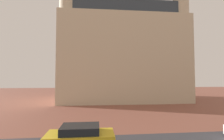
# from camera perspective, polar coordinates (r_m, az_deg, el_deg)

# --- Properties ---
(ground_plane) EXTENTS (120.00, 120.00, 0.00)m
(ground_plane) POSITION_cam_1_polar(r_m,az_deg,el_deg) (12.85, 1.75, -23.88)
(ground_plane) COLOR brown
(landmark_building) EXTENTS (24.36, 13.52, 30.96)m
(landmark_building) POSITION_cam_1_polar(r_m,az_deg,el_deg) (33.63, 3.74, 6.48)
(landmark_building) COLOR beige
(landmark_building) RESTS_ON ground_plane
(car_yellow) EXTENTS (4.50, 2.05, 1.44)m
(car_yellow) POSITION_cam_1_polar(r_m,az_deg,el_deg) (11.52, -11.51, -22.69)
(car_yellow) COLOR gold
(car_yellow) RESTS_ON ground_plane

